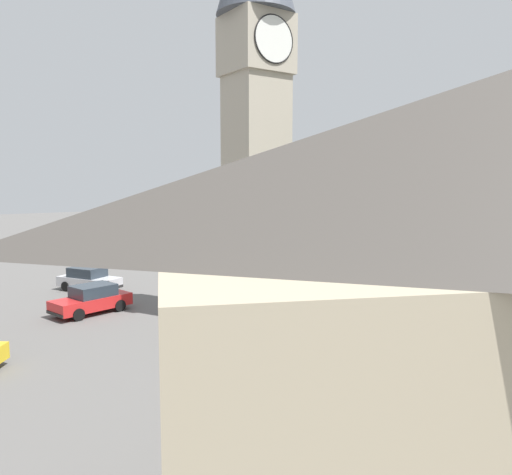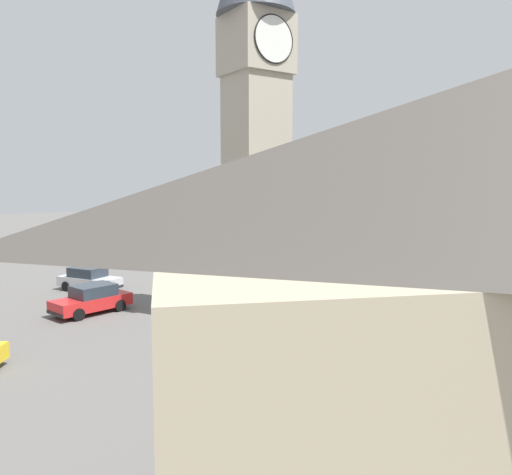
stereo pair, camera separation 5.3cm
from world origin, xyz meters
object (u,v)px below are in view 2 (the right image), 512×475
at_px(clock_tower, 256,66).
at_px(car_red_corner, 377,269).
at_px(car_silver_kerb, 269,282).
at_px(building_terrace_right, 505,377).
at_px(pedestrian, 344,375).
at_px(car_white_side, 92,299).
at_px(road_sign, 410,289).
at_px(car_black_far, 89,279).

bearing_deg(clock_tower, car_red_corner, 16.61).
xyz_separation_m(clock_tower, car_silver_kerb, (4.15, 4.56, -11.75)).
bearing_deg(building_terrace_right, pedestrian, 60.15).
bearing_deg(car_red_corner, pedestrian, -140.91).
bearing_deg(pedestrian, car_red_corner, 39.09).
bearing_deg(clock_tower, car_white_side, 135.28).
bearing_deg(car_silver_kerb, building_terrace_right, -118.38).
distance_m(car_silver_kerb, car_white_side, 10.64).
xyz_separation_m(car_white_side, road_sign, (11.88, -11.33, 1.14)).
bearing_deg(road_sign, car_black_far, 121.26).
bearing_deg(car_silver_kerb, car_white_side, 170.65).
distance_m(clock_tower, road_sign, 12.98).
height_order(car_white_side, road_sign, road_sign).
distance_m(car_silver_kerb, car_black_far, 11.68).
bearing_deg(car_white_side, road_sign, -43.66).
bearing_deg(road_sign, car_red_corner, 49.08).
bearing_deg(car_silver_kerb, car_black_far, 140.29).
height_order(clock_tower, car_red_corner, clock_tower).
distance_m(car_white_side, road_sign, 16.46).
height_order(clock_tower, building_terrace_right, clock_tower).
relative_size(car_silver_kerb, car_black_far, 0.99).
bearing_deg(car_silver_kerb, pedestrian, -117.60).
xyz_separation_m(pedestrian, building_terrace_right, (-4.19, -7.31, 3.33)).
relative_size(car_silver_kerb, building_terrace_right, 0.39).
bearing_deg(clock_tower, car_black_far, 111.91).
bearing_deg(car_white_side, building_terrace_right, -92.50).
relative_size(car_white_side, road_sign, 1.58).
height_order(car_red_corner, pedestrian, pedestrian).
height_order(car_white_side, building_terrace_right, building_terrace_right).
xyz_separation_m(clock_tower, road_sign, (5.53, -5.04, -10.61)).
height_order(car_silver_kerb, car_red_corner, same).
height_order(car_red_corner, car_black_far, same).
height_order(car_white_side, pedestrian, pedestrian).
distance_m(car_white_side, building_terrace_right, 23.33).
height_order(car_silver_kerb, car_black_far, same).
bearing_deg(clock_tower, building_terrace_right, -113.73).
xyz_separation_m(car_silver_kerb, car_white_side, (-10.50, 1.73, 0.00)).
xyz_separation_m(clock_tower, car_white_side, (-6.35, 6.29, -11.75)).
height_order(car_black_far, pedestrian, pedestrian).
bearing_deg(car_silver_kerb, clock_tower, -132.29).
xyz_separation_m(car_red_corner, car_white_side, (-19.70, 2.31, 0.00)).
relative_size(car_red_corner, pedestrian, 2.63).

